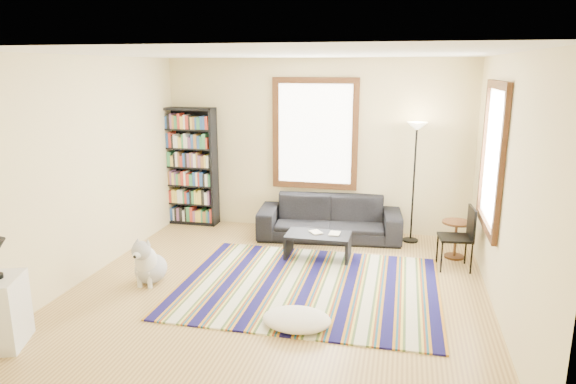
% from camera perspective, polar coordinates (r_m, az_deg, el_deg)
% --- Properties ---
extents(floor, '(5.00, 5.00, 0.10)m').
position_cam_1_polar(floor, '(6.47, -1.00, -10.98)').
color(floor, tan).
rests_on(floor, ground).
extents(ceiling, '(5.00, 5.00, 0.10)m').
position_cam_1_polar(ceiling, '(5.88, -1.12, 15.62)').
color(ceiling, white).
rests_on(ceiling, floor).
extents(wall_back, '(5.00, 0.10, 2.80)m').
position_cam_1_polar(wall_back, '(8.47, 3.09, 5.18)').
color(wall_back, beige).
rests_on(wall_back, floor).
extents(wall_front, '(5.00, 0.10, 2.80)m').
position_cam_1_polar(wall_front, '(3.68, -10.66, -6.44)').
color(wall_front, beige).
rests_on(wall_front, floor).
extents(wall_left, '(0.10, 5.00, 2.80)m').
position_cam_1_polar(wall_left, '(7.06, -21.60, 2.52)').
color(wall_left, beige).
rests_on(wall_left, floor).
extents(wall_right, '(0.10, 5.00, 2.80)m').
position_cam_1_polar(wall_right, '(5.95, 23.51, 0.40)').
color(wall_right, beige).
rests_on(wall_right, floor).
extents(window_back, '(1.20, 0.06, 1.60)m').
position_cam_1_polar(window_back, '(8.37, 3.01, 6.46)').
color(window_back, white).
rests_on(window_back, wall_back).
extents(window_right, '(0.06, 1.20, 1.60)m').
position_cam_1_polar(window_right, '(6.68, 21.80, 3.65)').
color(window_right, white).
rests_on(window_right, wall_right).
extents(rug, '(3.17, 2.54, 0.02)m').
position_cam_1_polar(rug, '(6.47, 2.26, -10.41)').
color(rug, '#0F0C40').
rests_on(rug, floor).
extents(sofa, '(1.08, 2.30, 0.65)m').
position_cam_1_polar(sofa, '(8.17, 4.63, -2.88)').
color(sofa, black).
rests_on(sofa, floor).
extents(bookshelf, '(0.90, 0.30, 2.00)m').
position_cam_1_polar(bookshelf, '(8.93, -10.78, 2.79)').
color(bookshelf, black).
rests_on(bookshelf, floor).
extents(coffee_table, '(0.96, 0.62, 0.36)m').
position_cam_1_polar(coffee_table, '(7.34, 3.36, -6.01)').
color(coffee_table, black).
rests_on(coffee_table, floor).
extents(book_a, '(0.24, 0.23, 0.02)m').
position_cam_1_polar(book_a, '(7.29, 2.60, -4.56)').
color(book_a, beige).
rests_on(book_a, coffee_table).
extents(book_b, '(0.16, 0.21, 0.02)m').
position_cam_1_polar(book_b, '(7.30, 4.61, -4.58)').
color(book_b, beige).
rests_on(book_b, coffee_table).
extents(floor_cushion, '(0.85, 0.73, 0.18)m').
position_cam_1_polar(floor_cushion, '(5.52, 0.98, -13.97)').
color(floor_cushion, beige).
rests_on(floor_cushion, floor).
extents(floor_lamp, '(0.39, 0.39, 1.86)m').
position_cam_1_polar(floor_lamp, '(8.05, 13.79, 0.94)').
color(floor_lamp, black).
rests_on(floor_lamp, floor).
extents(side_table, '(0.43, 0.43, 0.54)m').
position_cam_1_polar(side_table, '(7.69, 18.10, -5.04)').
color(side_table, '#492B12').
rests_on(side_table, floor).
extents(folding_chair, '(0.46, 0.44, 0.86)m').
position_cam_1_polar(folding_chair, '(7.25, 18.08, -4.86)').
color(folding_chair, black).
rests_on(folding_chair, floor).
extents(white_cabinet, '(0.52, 0.60, 0.70)m').
position_cam_1_polar(white_cabinet, '(5.80, -29.22, -11.55)').
color(white_cabinet, silver).
rests_on(white_cabinet, floor).
extents(dog, '(0.43, 0.61, 0.61)m').
position_cam_1_polar(dog, '(6.72, -15.04, -7.26)').
color(dog, silver).
rests_on(dog, floor).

